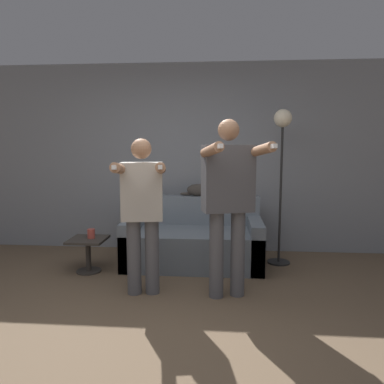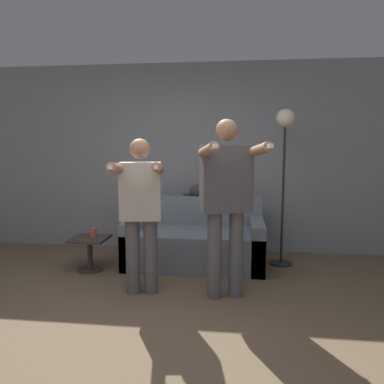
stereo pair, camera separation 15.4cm
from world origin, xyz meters
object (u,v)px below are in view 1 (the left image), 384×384
(couch, at_px, (194,243))
(cat, at_px, (200,190))
(side_table, at_px, (88,248))
(person_left, at_px, (142,207))
(person_right, at_px, (228,195))
(floor_lamp, at_px, (282,145))
(cup, at_px, (91,234))

(couch, distance_m, cat, 0.71)
(side_table, bearing_deg, person_left, -37.30)
(person_right, bearing_deg, floor_lamp, 43.08)
(floor_lamp, bearing_deg, person_right, -120.64)
(person_left, distance_m, cat, 1.42)
(couch, xyz_separation_m, person_left, (-0.43, -1.00, 0.62))
(person_left, distance_m, person_right, 0.85)
(side_table, relative_size, cup, 3.79)
(couch, xyz_separation_m, cat, (0.05, 0.33, 0.63))
(couch, bearing_deg, floor_lamp, 6.34)
(cat, distance_m, floor_lamp, 1.20)
(cat, relative_size, side_table, 1.05)
(cat, bearing_deg, floor_lamp, -11.90)
(couch, bearing_deg, person_left, -113.09)
(person_right, bearing_deg, couch, 96.22)
(couch, relative_size, person_right, 0.97)
(cat, bearing_deg, side_table, -149.79)
(side_table, distance_m, cup, 0.17)
(person_right, height_order, side_table, person_right)
(cup, bearing_deg, side_table, -155.46)
(couch, height_order, floor_lamp, floor_lamp)
(person_right, distance_m, side_table, 1.88)
(cat, height_order, floor_lamp, floor_lamp)
(side_table, height_order, cup, cup)
(floor_lamp, distance_m, cup, 2.53)
(cat, relative_size, cup, 3.98)
(cup, bearing_deg, cat, 30.38)
(person_right, height_order, cup, person_right)
(person_right, bearing_deg, side_table, 143.64)
(couch, xyz_separation_m, cup, (-1.17, -0.38, 0.18))
(cat, distance_m, side_table, 1.59)
(couch, bearing_deg, cat, 81.24)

